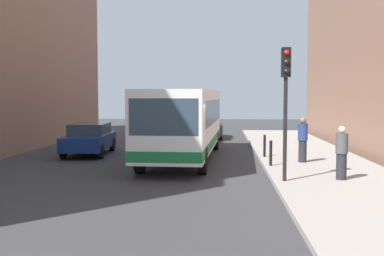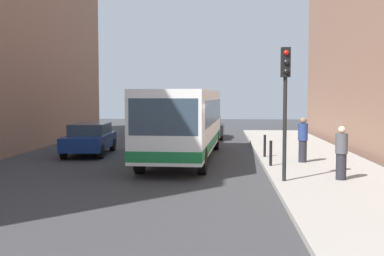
{
  "view_description": "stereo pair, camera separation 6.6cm",
  "coord_description": "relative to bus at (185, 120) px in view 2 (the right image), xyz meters",
  "views": [
    {
      "loc": [
        1.6,
        -16.64,
        2.79
      ],
      "look_at": [
        0.43,
        2.03,
        1.52
      ],
      "focal_mm": 44.71,
      "sensor_mm": 36.0,
      "label": 1
    },
    {
      "loc": [
        1.67,
        -16.64,
        2.79
      ],
      "look_at": [
        0.43,
        2.03,
        1.52
      ],
      "focal_mm": 44.71,
      "sensor_mm": 36.0,
      "label": 2
    }
  ],
  "objects": [
    {
      "name": "ground_plane",
      "position": [
        0.01,
        -4.13,
        -1.73
      ],
      "size": [
        80.0,
        80.0,
        0.0
      ],
      "primitive_type": "plane",
      "color": "#38383A"
    },
    {
      "name": "sidewalk",
      "position": [
        5.41,
        -4.13,
        -1.65
      ],
      "size": [
        4.4,
        40.0,
        0.15
      ],
      "primitive_type": "cube",
      "color": "#9E9991",
      "rests_on": "ground"
    },
    {
      "name": "bus",
      "position": [
        0.0,
        0.0,
        0.0
      ],
      "size": [
        3.02,
        11.12,
        3.0
      ],
      "rotation": [
        0.0,
        0.0,
        3.1
      ],
      "color": "white",
      "rests_on": "ground"
    },
    {
      "name": "car_beside_bus",
      "position": [
        -4.62,
        1.3,
        -0.94
      ],
      "size": [
        2.06,
        4.49,
        1.48
      ],
      "rotation": [
        0.0,
        0.0,
        3.2
      ],
      "color": "navy",
      "rests_on": "ground"
    },
    {
      "name": "car_behind_bus",
      "position": [
        0.65,
        10.51,
        -0.94
      ],
      "size": [
        2.0,
        4.47,
        1.48
      ],
      "rotation": [
        0.0,
        0.0,
        3.18
      ],
      "color": "black",
      "rests_on": "ground"
    },
    {
      "name": "traffic_light",
      "position": [
        3.56,
        -5.99,
        1.28
      ],
      "size": [
        0.28,
        0.33,
        4.1
      ],
      "color": "black",
      "rests_on": "sidewalk"
    },
    {
      "name": "bollard_near",
      "position": [
        3.46,
        -2.77,
        -1.1
      ],
      "size": [
        0.11,
        0.11,
        0.95
      ],
      "primitive_type": "cylinder",
      "color": "black",
      "rests_on": "sidewalk"
    },
    {
      "name": "bollard_mid",
      "position": [
        3.46,
        -0.14,
        -1.1
      ],
      "size": [
        0.11,
        0.11,
        0.95
      ],
      "primitive_type": "cylinder",
      "color": "black",
      "rests_on": "sidewalk"
    },
    {
      "name": "pedestrian_near_signal",
      "position": [
        5.37,
        -5.64,
        -0.73
      ],
      "size": [
        0.38,
        0.38,
        1.69
      ],
      "rotation": [
        0.0,
        0.0,
        3.11
      ],
      "color": "#26262D",
      "rests_on": "sidewalk"
    },
    {
      "name": "pedestrian_mid_sidewalk",
      "position": [
        4.82,
        -1.71,
        -0.68
      ],
      "size": [
        0.38,
        0.38,
        1.78
      ],
      "rotation": [
        0.0,
        0.0,
        2.78
      ],
      "color": "#26262D",
      "rests_on": "sidewalk"
    }
  ]
}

